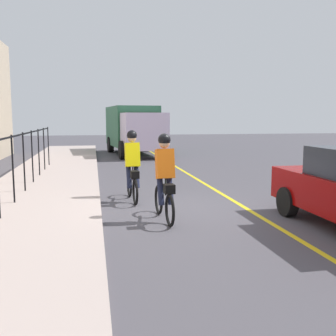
# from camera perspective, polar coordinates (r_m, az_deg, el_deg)

# --- Properties ---
(ground_plane) EXTENTS (80.00, 80.00, 0.00)m
(ground_plane) POSITION_cam_1_polar(r_m,az_deg,el_deg) (9.13, 1.80, -6.28)
(ground_plane) COLOR #49464D
(lane_line_centre) EXTENTS (36.00, 0.12, 0.01)m
(lane_line_centre) POSITION_cam_1_polar(r_m,az_deg,el_deg) (9.60, 11.22, -5.73)
(lane_line_centre) COLOR yellow
(lane_line_centre) RESTS_ON ground
(sidewalk) EXTENTS (40.00, 3.20, 0.15)m
(sidewalk) POSITION_cam_1_polar(r_m,az_deg,el_deg) (9.03, -19.90, -6.39)
(sidewalk) COLOR #B09E98
(sidewalk) RESTS_ON ground
(iron_fence) EXTENTS (15.13, 0.04, 1.60)m
(iron_fence) POSITION_cam_1_polar(r_m,az_deg,el_deg) (9.88, -21.59, 1.87)
(iron_fence) COLOR black
(iron_fence) RESTS_ON sidewalk
(cyclist_lead) EXTENTS (1.71, 0.38, 1.83)m
(cyclist_lead) POSITION_cam_1_polar(r_m,az_deg,el_deg) (8.13, -0.48, -1.43)
(cyclist_lead) COLOR black
(cyclist_lead) RESTS_ON ground
(cyclist_follow) EXTENTS (1.71, 0.38, 1.83)m
(cyclist_follow) POSITION_cam_1_polar(r_m,az_deg,el_deg) (10.09, -5.17, 0.26)
(cyclist_follow) COLOR black
(cyclist_follow) RESTS_ON ground
(box_truck_background) EXTENTS (6.90, 3.06, 2.78)m
(box_truck_background) POSITION_cam_1_polar(r_m,az_deg,el_deg) (23.00, -4.94, 5.82)
(box_truck_background) COLOR #2A5D3F
(box_truck_background) RESTS_ON ground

